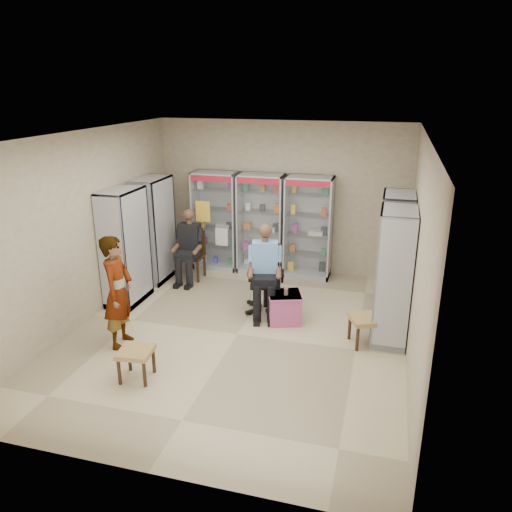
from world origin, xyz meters
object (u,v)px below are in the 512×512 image
(cabinet_left_far, at_px, (154,230))
(seated_shopkeeper, at_px, (265,272))
(wooden_chair, at_px, (192,256))
(standing_man, at_px, (118,292))
(cabinet_back_right, at_px, (308,228))
(cabinet_left_near, at_px, (125,247))
(office_chair, at_px, (266,279))
(cabinet_right_near, at_px, (393,277))
(woven_stool_b, at_px, (137,364))
(cabinet_right_far, at_px, (394,253))
(woven_stool_a, at_px, (365,330))
(cabinet_back_mid, at_px, (261,224))
(pink_trunk, at_px, (284,307))
(cabinet_back_left, at_px, (216,221))

(cabinet_left_far, distance_m, seated_shopkeeper, 2.60)
(wooden_chair, relative_size, standing_man, 0.56)
(cabinet_back_right, height_order, standing_man, cabinet_back_right)
(cabinet_left_near, xyz_separation_m, office_chair, (2.43, 0.25, -0.43))
(seated_shopkeeper, relative_size, standing_man, 0.86)
(cabinet_right_near, xyz_separation_m, standing_man, (-3.79, -1.23, -0.16))
(seated_shopkeeper, height_order, woven_stool_b, seated_shopkeeper)
(cabinet_right_far, bearing_deg, cabinet_left_near, 101.41)
(wooden_chair, xyz_separation_m, woven_stool_a, (3.45, -1.79, -0.25))
(cabinet_left_near, height_order, woven_stool_a, cabinet_left_near)
(cabinet_right_near, height_order, woven_stool_b, cabinet_right_near)
(cabinet_back_mid, bearing_deg, cabinet_right_near, -40.84)
(cabinet_left_far, height_order, pink_trunk, cabinet_left_far)
(wooden_chair, xyz_separation_m, standing_man, (-0.01, -2.73, 0.37))
(cabinet_left_near, distance_m, woven_stool_a, 4.23)
(woven_stool_a, distance_m, woven_stool_b, 3.29)
(cabinet_right_far, bearing_deg, standing_man, 121.58)
(cabinet_left_near, relative_size, woven_stool_a, 4.55)
(cabinet_back_left, relative_size, cabinet_right_near, 1.00)
(woven_stool_a, bearing_deg, cabinet_back_right, 117.33)
(cabinet_right_far, height_order, cabinet_left_far, same)
(cabinet_left_near, relative_size, pink_trunk, 3.99)
(cabinet_left_far, bearing_deg, woven_stool_b, 21.85)
(cabinet_back_mid, distance_m, cabinet_left_near, 2.77)
(woven_stool_b, bearing_deg, seated_shopkeeper, 65.23)
(cabinet_back_left, height_order, cabinet_left_near, same)
(office_chair, bearing_deg, cabinet_back_right, 64.70)
(woven_stool_b, bearing_deg, cabinet_back_right, 70.37)
(cabinet_back_left, relative_size, woven_stool_b, 4.74)
(cabinet_left_far, height_order, seated_shopkeeper, cabinet_left_far)
(cabinet_back_right, relative_size, woven_stool_a, 4.55)
(cabinet_back_left, xyz_separation_m, seated_shopkeeper, (1.50, -1.83, -0.28))
(office_chair, bearing_deg, cabinet_back_mid, 94.59)
(wooden_chair, height_order, seated_shopkeeper, seated_shopkeeper)
(cabinet_back_right, bearing_deg, cabinet_left_near, -144.35)
(woven_stool_a, bearing_deg, standing_man, -164.74)
(cabinet_left_far, distance_m, standing_man, 2.62)
(cabinet_right_near, relative_size, woven_stool_a, 4.55)
(office_chair, distance_m, pink_trunk, 0.60)
(office_chair, bearing_deg, woven_stool_b, -126.93)
(cabinet_right_far, relative_size, woven_stool_a, 4.55)
(wooden_chair, distance_m, pink_trunk, 2.55)
(cabinet_left_far, relative_size, cabinet_left_near, 1.00)
(cabinet_back_right, xyz_separation_m, cabinet_left_far, (-2.83, -0.93, 0.00))
(cabinet_back_right, relative_size, pink_trunk, 3.99)
(pink_trunk, distance_m, woven_stool_b, 2.61)
(cabinet_back_mid, bearing_deg, cabinet_right_far, -23.65)
(woven_stool_a, bearing_deg, cabinet_right_near, 40.85)
(standing_man, bearing_deg, woven_stool_a, -82.36)
(cabinet_right_far, distance_m, wooden_chair, 3.84)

